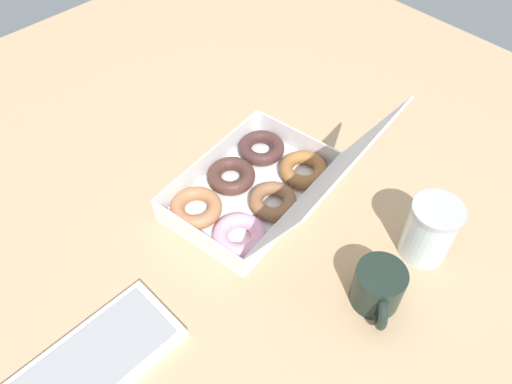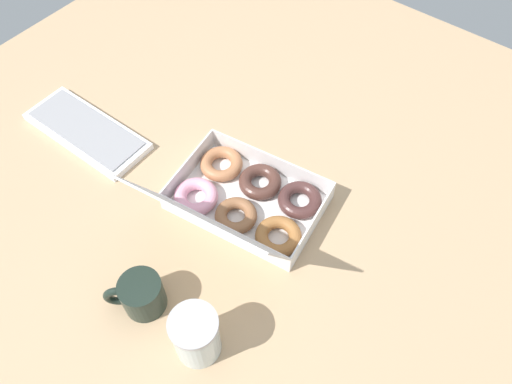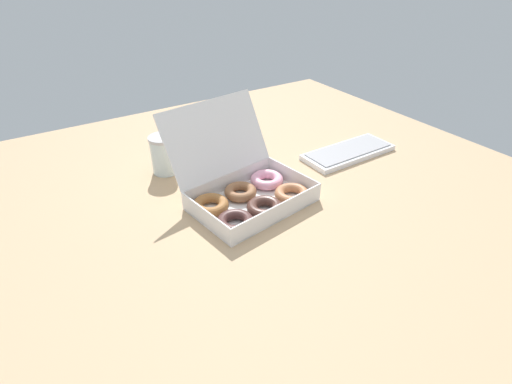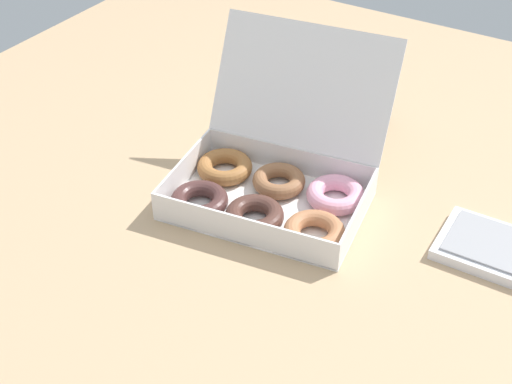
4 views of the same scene
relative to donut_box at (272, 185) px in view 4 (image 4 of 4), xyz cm
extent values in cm
cube|color=tan|center=(3.99, -2.86, -4.33)|extent=(180.00, 180.00, 2.00)
cube|color=white|center=(0.23, -1.81, -3.13)|extent=(36.17, 27.03, 0.40)
cube|color=white|center=(-16.04, -4.19, -0.28)|extent=(3.65, 22.27, 5.31)
cube|color=white|center=(16.49, 0.57, -0.28)|extent=(3.65, 22.27, 5.31)
cube|color=white|center=(1.82, -12.72, -0.28)|extent=(32.19, 5.10, 5.31)
cube|color=white|center=(-1.37, 9.09, -0.28)|extent=(32.19, 5.10, 5.31)
cube|color=white|center=(-2.16, 14.50, 12.29)|extent=(34.50, 15.57, 20.02)
torus|color=#482A28|center=(-9.52, -8.70, -1.48)|extent=(10.40, 10.40, 2.89)
torus|color=#4E2E27|center=(0.84, -7.20, -1.48)|extent=(11.97, 11.97, 3.02)
torus|color=#B27149|center=(11.54, -5.73, -1.48)|extent=(13.99, 13.99, 2.88)
torus|color=#9D6534|center=(-11.33, 2.08, -1.48)|extent=(12.42, 12.42, 2.90)
torus|color=#8E5D3B|center=(-0.59, 3.59, -1.48)|extent=(13.39, 13.39, 2.78)
torus|color=#EE9FB9|center=(10.00, 5.22, -1.48)|extent=(11.26, 11.26, 3.01)
cylinder|color=black|center=(1.32, 30.45, 0.83)|extent=(8.66, 8.66, 8.32)
torus|color=black|center=(4.78, 33.55, 0.83)|extent=(5.67, 5.31, 6.22)
cylinder|color=black|center=(1.32, 30.45, 3.49)|extent=(7.62, 7.62, 0.50)
cylinder|color=silver|center=(-13.24, 30.53, 2.45)|extent=(8.73, 8.73, 11.56)
cylinder|color=#B2B2B7|center=(-13.24, 30.53, 8.73)|extent=(9.17, 9.17, 1.00)
camera|label=1|loc=(45.82, 46.61, 75.53)|focal=35.00mm
camera|label=2|loc=(-41.09, 48.39, 93.27)|focal=35.00mm
camera|label=3|loc=(-51.01, -83.56, 61.67)|focal=28.00mm
camera|label=4|loc=(49.87, -86.99, 75.10)|focal=50.00mm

